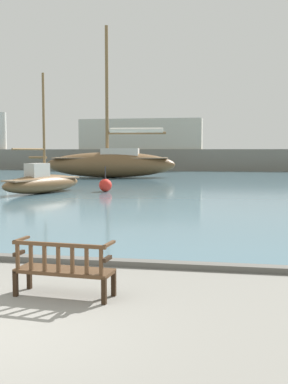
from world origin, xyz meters
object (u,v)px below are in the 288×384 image
(sailboat_far_starboard, at_px, (111,163))
(sailboat_outer_port, at_px, (42,182))
(channel_buoy, at_px, (105,185))
(park_bench, at_px, (63,268))

(sailboat_far_starboard, xyz_separation_m, sailboat_outer_port, (0.29, -15.89, -0.66))
(sailboat_far_starboard, relative_size, sailboat_outer_port, 1.99)
(channel_buoy, bearing_deg, sailboat_far_starboard, 103.32)
(sailboat_far_starboard, xyz_separation_m, channel_buoy, (3.39, -14.34, -0.91))
(park_bench, xyz_separation_m, sailboat_far_starboard, (-7.85, 33.19, 0.88))
(park_bench, distance_m, channel_buoy, 19.37)
(sailboat_outer_port, bearing_deg, park_bench, -66.38)
(sailboat_far_starboard, height_order, channel_buoy, sailboat_far_starboard)
(sailboat_outer_port, height_order, channel_buoy, sailboat_outer_port)
(sailboat_outer_port, distance_m, channel_buoy, 3.48)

